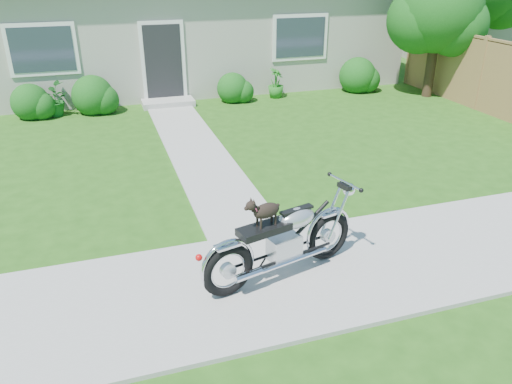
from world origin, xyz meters
TOP-DOWN VIEW (x-y plane):
  - ground at (0.00, 0.00)m, footprint 80.00×80.00m
  - sidewalk at (0.00, 0.00)m, footprint 24.00×2.20m
  - walkway at (-1.50, 5.00)m, footprint 1.20×8.00m
  - house at (-0.00, 11.99)m, footprint 12.60×7.03m
  - fence at (6.30, 5.75)m, footprint 0.12×6.62m
  - tree_near at (6.01, 7.26)m, footprint 2.42×2.33m
  - shrub_row at (-0.59, 8.50)m, footprint 10.19×1.10m
  - potted_plant_left at (-4.42, 8.55)m, footprint 0.88×0.94m
  - potted_plant_right at (1.62, 8.55)m, footprint 0.66×0.66m
  - motorcycle_with_dog at (-1.38, 0.00)m, footprint 2.18×0.86m

SIDE VIEW (x-z plane):
  - ground at x=0.00m, z-range 0.00..0.00m
  - walkway at x=-1.50m, z-range 0.00..0.03m
  - sidewalk at x=0.00m, z-range 0.00..0.04m
  - potted_plant_left at x=-4.42m, z-range 0.00..0.83m
  - potted_plant_right at x=1.62m, z-range 0.00..0.84m
  - shrub_row at x=-0.59m, z-range -0.12..0.98m
  - motorcycle_with_dog at x=-1.38m, z-range -0.03..1.12m
  - fence at x=6.30m, z-range -0.01..1.89m
  - house at x=0.00m, z-range -0.09..4.41m
  - tree_near at x=6.01m, z-range 0.50..4.08m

